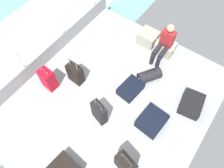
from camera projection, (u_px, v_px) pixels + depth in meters
The scene contains 15 objects.
ground_plane at pixel (113, 102), 5.41m from camera, with size 4.40×5.20×0.06m, color #939699.
gunwale_port at pixel (47, 55), 5.83m from camera, with size 0.06×5.20×0.45m, color #939699.
railing_port at pixel (41, 41), 5.35m from camera, with size 0.04×4.20×1.02m.
sea_wake at pixel (18, 44), 6.74m from camera, with size 12.00×12.00×0.01m.
cargo_crate_0 at pixel (148, 38), 6.19m from camera, with size 0.53×0.47×0.37m.
cargo_crate_1 at pixel (165, 48), 6.01m from camera, with size 0.55×0.40×0.36m.
passenger_seated at pixel (165, 43), 5.62m from camera, with size 0.34×0.66×1.06m.
suitcase_0 at pixel (48, 79), 5.33m from camera, with size 0.36×0.28×0.76m.
suitcase_1 at pixel (152, 121), 4.98m from camera, with size 0.59×0.66×0.27m.
suitcase_2 at pixel (99, 112), 4.88m from camera, with size 0.42×0.28×0.82m.
suitcase_3 at pixel (191, 104), 5.21m from camera, with size 0.57×0.71×0.25m.
suitcase_4 at pixel (131, 89), 5.44m from camera, with size 0.51×0.66×0.22m.
suitcase_5 at pixel (125, 164), 4.33m from camera, with size 0.48×0.33×0.79m.
suitcase_6 at pixel (75, 74), 5.45m from camera, with size 0.40×0.25×0.81m.
duffel_bag at pixel (149, 75), 5.59m from camera, with size 0.57×0.66×0.44m.
Camera 1 is at (1.36, -1.91, 4.87)m, focal length 35.00 mm.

